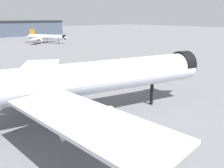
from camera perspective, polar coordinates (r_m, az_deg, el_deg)
name	(u,v)px	position (r m, az deg, el deg)	size (l,w,h in m)	color
ground	(94,125)	(42.32, -4.38, -9.99)	(900.00, 900.00, 0.00)	slate
airliner_near_gate	(75,80)	(42.04, -9.11, 0.87)	(60.23, 54.03, 17.42)	silver
airliner_far_taxiway	(47,37)	(182.66, -15.80, 11.07)	(28.84, 32.07, 10.07)	white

